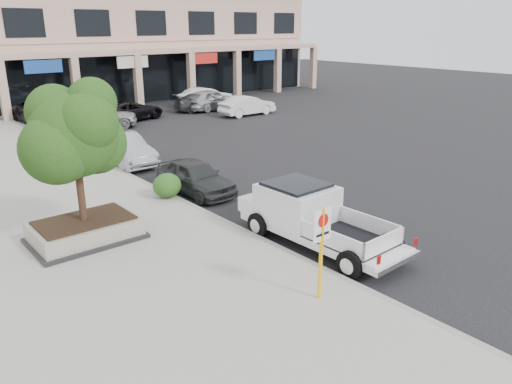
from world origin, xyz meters
TOP-DOWN VIEW (x-y plane):
  - ground at (0.00, 0.00)m, footprint 120.00×120.00m
  - sidewalk at (-5.50, 6.00)m, footprint 8.00×52.00m
  - curb at (-1.55, 6.00)m, footprint 0.20×52.00m
  - strip_mall at (8.00, 33.93)m, footprint 40.55×12.43m
  - planter at (-5.74, 4.00)m, footprint 3.20×2.20m
  - planter_tree at (-5.61, 4.15)m, footprint 2.90×2.55m
  - no_parking_sign at (-2.77, -2.92)m, footprint 0.55×0.09m
  - hedge at (-1.80, 5.88)m, footprint 1.10×0.99m
  - pickup_truck at (-0.35, -0.67)m, footprint 2.22×5.70m
  - curb_car_a at (-0.46, 5.98)m, footprint 1.69×4.00m
  - curb_car_b at (-0.67, 11.83)m, footprint 1.64×4.46m
  - curb_car_c at (-0.13, 19.32)m, footprint 2.58×5.42m
  - curb_car_d at (-0.34, 24.13)m, footprint 2.83×6.01m
  - lot_car_a at (2.00, 21.03)m, footprint 5.17×3.72m
  - lot_car_b at (12.41, 18.65)m, footprint 4.37×1.54m
  - lot_car_c at (11.08, 22.21)m, footprint 5.08×3.12m
  - lot_car_d at (4.82, 22.18)m, footprint 5.23×3.31m
  - lot_car_e at (11.72, 22.45)m, footprint 5.10×3.00m
  - lot_car_f at (12.35, 24.03)m, footprint 4.73×1.93m

SIDE VIEW (x-z plane):
  - ground at x=0.00m, z-range 0.00..0.00m
  - sidewalk at x=-5.50m, z-range 0.00..0.15m
  - curb at x=-1.55m, z-range 0.00..0.15m
  - planter at x=-5.74m, z-range 0.14..0.82m
  - hedge at x=-1.80m, z-range 0.15..1.08m
  - lot_car_d at x=4.82m, z-range 0.00..1.35m
  - curb_car_a at x=-0.46m, z-range 0.00..1.35m
  - lot_car_c at x=11.08m, z-range 0.00..1.38m
  - lot_car_b at x=12.41m, z-range 0.00..1.44m
  - curb_car_b at x=-0.67m, z-range 0.00..1.46m
  - curb_car_c at x=-0.13m, z-range 0.00..1.52m
  - lot_car_f at x=12.35m, z-range 0.00..1.53m
  - lot_car_e at x=11.72m, z-range 0.00..1.63m
  - lot_car_a at x=2.00m, z-range 0.00..1.64m
  - curb_car_d at x=-0.34m, z-range 0.00..1.66m
  - pickup_truck at x=-0.35m, z-range 0.00..1.78m
  - no_parking_sign at x=-2.77m, z-range 0.48..2.78m
  - planter_tree at x=-5.61m, z-range 1.41..5.41m
  - strip_mall at x=8.00m, z-range 0.00..9.50m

